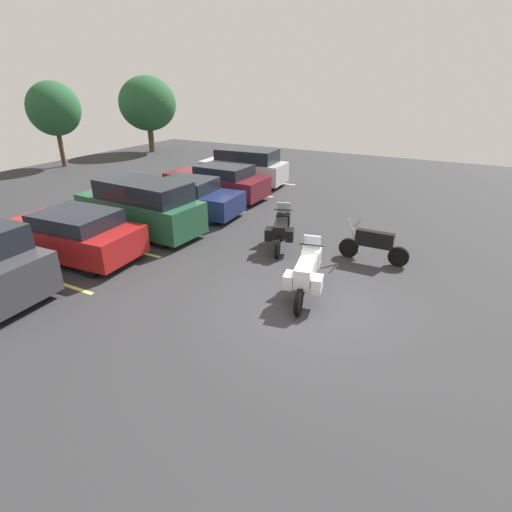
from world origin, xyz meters
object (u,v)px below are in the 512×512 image
motorcycle_second (373,244)px  car_navy (185,197)px  car_green (141,207)px  motorcycle_third (281,229)px  car_silver (245,167)px  motorcycle_touring (307,272)px  car_red (72,235)px  car_maroon (218,182)px

motorcycle_second → car_navy: (1.09, 7.87, 0.15)m
car_green → car_navy: (2.50, -0.02, -0.25)m
motorcycle_second → motorcycle_third: (-0.26, 2.94, 0.07)m
car_green → car_silver: car_green is taller
motorcycle_touring → car_red: 7.31m
motorcycle_second → car_red: car_red is taller
motorcycle_second → car_maroon: bearing=64.8°
motorcycle_second → motorcycle_third: bearing=95.1°
motorcycle_touring → motorcycle_second: motorcycle_touring is taller
motorcycle_touring → car_silver: bearing=37.3°
car_maroon → motorcycle_touring: bearing=-133.5°
car_silver → motorcycle_touring: bearing=-142.7°
car_navy → car_maroon: size_ratio=1.00×
motorcycle_third → car_red: 6.50m
car_red → car_green: car_green is taller
motorcycle_third → car_navy: (1.35, 4.93, 0.08)m
motorcycle_second → car_green: size_ratio=0.43×
car_red → car_green: size_ratio=0.93×
car_navy → car_silver: car_silver is taller
car_red → car_maroon: size_ratio=0.94×
car_green → car_maroon: size_ratio=1.01×
car_red → car_navy: (5.17, -0.32, -0.05)m
motorcycle_touring → motorcycle_second: bearing=-18.3°
car_green → car_maroon: bearing=2.1°
motorcycle_touring → car_silver: car_silver is taller
motorcycle_touring → motorcycle_third: 3.33m
motorcycle_second → car_navy: car_navy is taller
motorcycle_second → car_navy: size_ratio=0.44×
motorcycle_touring → car_green: car_green is taller
motorcycle_second → car_red: 9.16m
motorcycle_third → motorcycle_touring: bearing=-143.7°
car_green → car_maroon: car_green is taller
motorcycle_touring → car_maroon: size_ratio=0.48×
car_navy → car_maroon: 2.72m
motorcycle_second → car_silver: car_silver is taller
car_red → car_navy: bearing=-3.5°
car_maroon → motorcycle_second: bearing=-115.2°
car_red → car_navy: 5.18m
car_maroon → car_silver: bearing=3.8°
car_navy → motorcycle_touring: bearing=-120.3°
motorcycle_second → car_green: (-1.41, 7.90, 0.40)m
car_navy → car_maroon: car_maroon is taller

